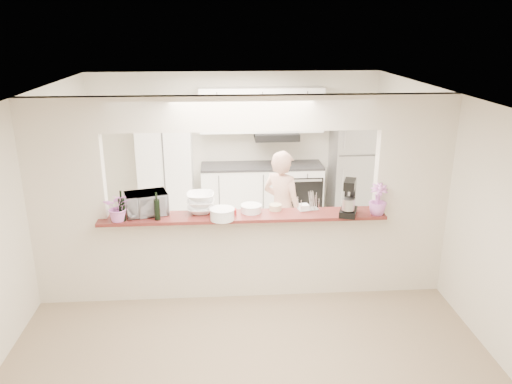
{
  "coord_description": "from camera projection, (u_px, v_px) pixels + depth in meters",
  "views": [
    {
      "loc": [
        -0.24,
        -5.61,
        3.25
      ],
      "look_at": [
        0.18,
        0.3,
        1.25
      ],
      "focal_mm": 35.0,
      "sensor_mm": 36.0,
      "label": 1
    }
  ],
  "objects": [
    {
      "name": "plate_stack_b",
      "position": [
        251.0,
        208.0,
        6.03
      ],
      "size": [
        0.26,
        0.26,
        0.09
      ],
      "color": "white",
      "rests_on": "bar_counter"
    },
    {
      "name": "serving_bowls",
      "position": [
        201.0,
        203.0,
        5.98
      ],
      "size": [
        0.33,
        0.33,
        0.24
      ],
      "primitive_type": "imported",
      "rotation": [
        0.0,
        0.0,
        -0.01
      ],
      "color": "white",
      "rests_on": "bar_counter"
    },
    {
      "name": "wine_bottle_a",
      "position": [
        122.0,
        209.0,
        5.73
      ],
      "size": [
        0.07,
        0.07,
        0.37
      ],
      "color": "black",
      "rests_on": "bar_counter"
    },
    {
      "name": "tile_overlay",
      "position": [
        239.0,
        242.0,
        7.82
      ],
      "size": [
        5.0,
        2.9,
        0.01
      ],
      "primitive_type": "cube",
      "color": "silver",
      "rests_on": "floor"
    },
    {
      "name": "tan_bowl",
      "position": [
        275.0,
        207.0,
        6.1
      ],
      "size": [
        0.15,
        0.15,
        0.07
      ],
      "primitive_type": "cylinder",
      "color": "#CBBA8F",
      "rests_on": "bar_counter"
    },
    {
      "name": "floor",
      "position": [
        244.0,
        293.0,
        6.36
      ],
      "size": [
        6.0,
        6.0,
        0.0
      ],
      "primitive_type": "plane",
      "color": "gray",
      "rests_on": "ground"
    },
    {
      "name": "stand_mixer",
      "position": [
        349.0,
        199.0,
        5.9
      ],
      "size": [
        0.28,
        0.34,
        0.44
      ],
      "color": "black",
      "rests_on": "bar_counter"
    },
    {
      "name": "flower_right",
      "position": [
        378.0,
        199.0,
        5.91
      ],
      "size": [
        0.23,
        0.23,
        0.38
      ],
      "primitive_type": "imported",
      "rotation": [
        0.0,
        0.0,
        -0.1
      ],
      "color": "#C071D3",
      "rests_on": "bar_counter"
    },
    {
      "name": "refrigerator",
      "position": [
        353.0,
        169.0,
        8.73
      ],
      "size": [
        0.75,
        0.7,
        1.7
      ],
      "primitive_type": "cube",
      "color": "#A7A7AC",
      "rests_on": "floor"
    },
    {
      "name": "wine_bottle_b",
      "position": [
        157.0,
        209.0,
        5.76
      ],
      "size": [
        0.07,
        0.07,
        0.34
      ],
      "color": "black",
      "rests_on": "bar_counter"
    },
    {
      "name": "toaster_oven",
      "position": [
        146.0,
        204.0,
        5.94
      ],
      "size": [
        0.56,
        0.45,
        0.27
      ],
      "primitive_type": "imported",
      "rotation": [
        0.0,
        0.0,
        0.29
      ],
      "color": "#A1A1A6",
      "rests_on": "bar_counter"
    },
    {
      "name": "partition",
      "position": [
        243.0,
        182.0,
        5.88
      ],
      "size": [
        5.0,
        0.15,
        2.5
      ],
      "color": "silver",
      "rests_on": "floor"
    },
    {
      "name": "red_bowl",
      "position": [
        231.0,
        212.0,
        5.96
      ],
      "size": [
        0.14,
        0.14,
        0.07
      ],
      "primitive_type": "cylinder",
      "color": "maroon",
      "rests_on": "bar_counter"
    },
    {
      "name": "person",
      "position": [
        282.0,
        209.0,
        6.89
      ],
      "size": [
        0.71,
        0.69,
        1.65
      ],
      "primitive_type": "imported",
      "rotation": [
        0.0,
        0.0,
        2.42
      ],
      "color": "#DCA78F",
      "rests_on": "floor"
    },
    {
      "name": "kitchen_cabinets",
      "position": [
        225.0,
        163.0,
        8.61
      ],
      "size": [
        3.15,
        0.62,
        2.25
      ],
      "color": "white",
      "rests_on": "floor"
    },
    {
      "name": "plate_stack_a",
      "position": [
        222.0,
        214.0,
        5.79
      ],
      "size": [
        0.29,
        0.29,
        0.13
      ],
      "color": "white",
      "rests_on": "bar_counter"
    },
    {
      "name": "bar_counter",
      "position": [
        243.0,
        252.0,
        6.17
      ],
      "size": [
        3.4,
        0.38,
        1.09
      ],
      "color": "silver",
      "rests_on": "floor"
    },
    {
      "name": "flower_left",
      "position": [
        118.0,
        207.0,
        5.72
      ],
      "size": [
        0.33,
        0.29,
        0.34
      ],
      "primitive_type": "imported",
      "rotation": [
        0.0,
        0.0,
        -0.07
      ],
      "color": "#E479CD",
      "rests_on": "bar_counter"
    },
    {
      "name": "utensil_caddy",
      "position": [
        308.0,
        202.0,
        6.08
      ],
      "size": [
        0.27,
        0.19,
        0.23
      ],
      "color": "silver",
      "rests_on": "bar_counter"
    }
  ]
}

